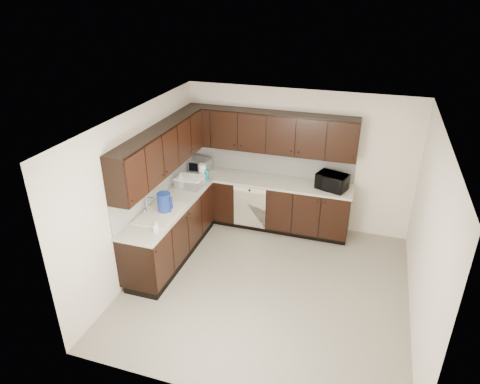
# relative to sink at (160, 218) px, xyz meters

# --- Properties ---
(floor) EXTENTS (4.00, 4.00, 0.00)m
(floor) POSITION_rel_sink_xyz_m (1.68, 0.01, -0.88)
(floor) COLOR gray
(floor) RESTS_ON ground
(ceiling) EXTENTS (4.00, 4.00, 0.00)m
(ceiling) POSITION_rel_sink_xyz_m (1.68, 0.01, 1.62)
(ceiling) COLOR white
(ceiling) RESTS_ON wall_back
(wall_back) EXTENTS (4.00, 0.02, 2.50)m
(wall_back) POSITION_rel_sink_xyz_m (1.68, 2.01, 0.37)
(wall_back) COLOR silver
(wall_back) RESTS_ON floor
(wall_left) EXTENTS (0.02, 4.00, 2.50)m
(wall_left) POSITION_rel_sink_xyz_m (-0.32, 0.01, 0.37)
(wall_left) COLOR silver
(wall_left) RESTS_ON floor
(wall_right) EXTENTS (0.02, 4.00, 2.50)m
(wall_right) POSITION_rel_sink_xyz_m (3.68, 0.01, 0.37)
(wall_right) COLOR silver
(wall_right) RESTS_ON floor
(wall_front) EXTENTS (4.00, 0.02, 2.50)m
(wall_front) POSITION_rel_sink_xyz_m (1.68, -1.99, 0.37)
(wall_front) COLOR silver
(wall_front) RESTS_ON floor
(lower_cabinets) EXTENTS (3.00, 2.80, 0.90)m
(lower_cabinets) POSITION_rel_sink_xyz_m (0.67, 1.12, -0.47)
(lower_cabinets) COLOR black
(lower_cabinets) RESTS_ON floor
(countertop) EXTENTS (3.03, 2.83, 0.04)m
(countertop) POSITION_rel_sink_xyz_m (0.67, 1.12, 0.04)
(countertop) COLOR #B9B4A1
(countertop) RESTS_ON lower_cabinets
(backsplash) EXTENTS (3.00, 2.80, 0.48)m
(backsplash) POSITION_rel_sink_xyz_m (0.46, 1.33, 0.30)
(backsplash) COLOR silver
(backsplash) RESTS_ON countertop
(upper_cabinets) EXTENTS (3.00, 2.80, 0.70)m
(upper_cabinets) POSITION_rel_sink_xyz_m (0.58, 1.22, 0.89)
(upper_cabinets) COLOR black
(upper_cabinets) RESTS_ON wall_back
(dishwasher) EXTENTS (0.58, 0.04, 0.78)m
(dishwasher) POSITION_rel_sink_xyz_m (0.98, 1.42, -0.33)
(dishwasher) COLOR beige
(dishwasher) RESTS_ON lower_cabinets
(sink) EXTENTS (0.54, 0.82, 0.42)m
(sink) POSITION_rel_sink_xyz_m (0.00, 0.00, 0.00)
(sink) COLOR beige
(sink) RESTS_ON countertop
(microwave) EXTENTS (0.57, 0.47, 0.27)m
(microwave) POSITION_rel_sink_xyz_m (2.33, 1.67, 0.20)
(microwave) COLOR black
(microwave) RESTS_ON countertop
(soap_bottle_a) EXTENTS (0.10, 0.10, 0.17)m
(soap_bottle_a) POSITION_rel_sink_xyz_m (0.18, -0.45, 0.14)
(soap_bottle_a) COLOR gray
(soap_bottle_a) RESTS_ON countertop
(soap_bottle_b) EXTENTS (0.12, 0.12, 0.26)m
(soap_bottle_b) POSITION_rel_sink_xyz_m (-0.10, 0.96, 0.19)
(soap_bottle_b) COLOR gray
(soap_bottle_b) RESTS_ON countertop
(toaster_oven) EXTENTS (0.44, 0.37, 0.24)m
(toaster_oven) POSITION_rel_sink_xyz_m (-0.07, 1.72, 0.18)
(toaster_oven) COLOR #ACACAE
(toaster_oven) RESTS_ON countertop
(storage_bin) EXTENTS (0.47, 0.37, 0.17)m
(storage_bin) POSITION_rel_sink_xyz_m (0.04, 1.02, 0.14)
(storage_bin) COLOR white
(storage_bin) RESTS_ON countertop
(blue_pitcher) EXTENTS (0.21, 0.21, 0.31)m
(blue_pitcher) POSITION_rel_sink_xyz_m (0.03, 0.10, 0.21)
(blue_pitcher) COLOR #10309A
(blue_pitcher) RESTS_ON countertop
(teal_tumbler) EXTENTS (0.11, 0.11, 0.21)m
(teal_tumbler) POSITION_rel_sink_xyz_m (0.20, 1.36, 0.16)
(teal_tumbler) COLOR #0B737C
(teal_tumbler) RESTS_ON countertop
(paper_towel_roll) EXTENTS (0.15, 0.15, 0.29)m
(paper_towel_roll) POSITION_rel_sink_xyz_m (0.13, 1.36, 0.20)
(paper_towel_roll) COLOR white
(paper_towel_roll) RESTS_ON countertop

